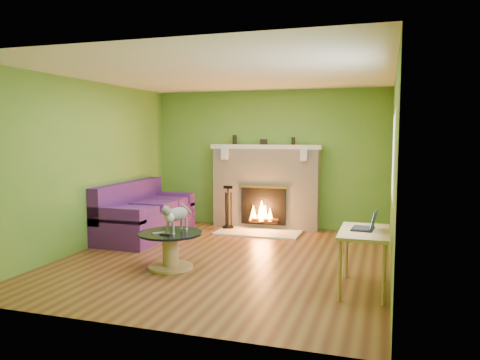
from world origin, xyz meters
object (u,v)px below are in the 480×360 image
object	(u,v)px
desk	(364,238)
cat	(177,217)
sofa	(143,215)
coffee_table	(170,247)

from	to	relation	value
desk	cat	bearing A→B (deg)	175.25
sofa	coffee_table	size ratio (longest dim) A/B	2.46
coffee_table	desk	distance (m)	2.52
coffee_table	cat	world-z (taller)	cat
sofa	desk	xyz separation A→B (m)	(3.81, -1.78, 0.25)
sofa	cat	size ratio (longest dim) A/B	3.32
cat	sofa	bearing A→B (deg)	139.62
desk	coffee_table	bearing A→B (deg)	176.54
cat	coffee_table	bearing A→B (deg)	-139.81
coffee_table	desk	world-z (taller)	desk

